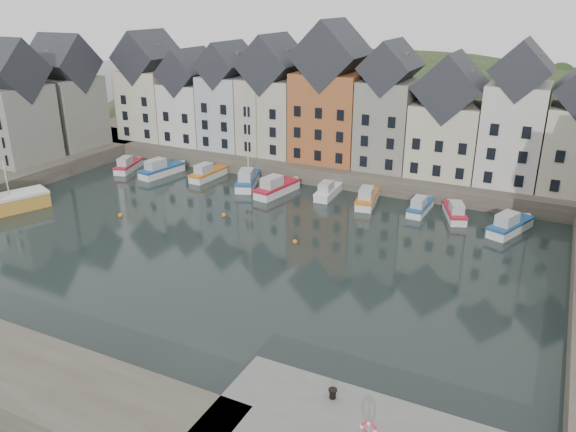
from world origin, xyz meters
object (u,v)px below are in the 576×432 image
Objects in this scene: mooring_bollard at (333,393)px; life_ring_post at (369,429)px; boat_a at (128,166)px; boat_d at (247,180)px.

life_ring_post is at bearing -39.52° from mooring_bollard.
mooring_bollard reaches higher than boat_a.
boat_a is at bearing 142.41° from life_ring_post.
boat_a is 0.47× the size of boat_d.
boat_d reaches higher than life_ring_post.
boat_a is at bearing 142.54° from mooring_bollard.
life_ring_post reaches higher than boat_a.
boat_d is (18.16, 1.18, 0.17)m from boat_a.
mooring_bollard is at bearing -53.49° from boat_a.
boat_d reaches higher than boat_a.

